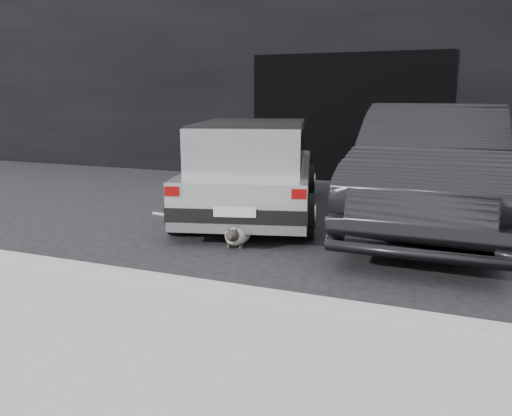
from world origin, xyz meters
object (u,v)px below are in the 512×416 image
(silver_hatchback, at_px, (253,164))
(second_car, at_px, (432,166))
(cat_siamese, at_px, (237,235))
(cat_white, at_px, (187,211))

(silver_hatchback, height_order, second_car, second_car)
(cat_siamese, height_order, cat_white, cat_white)
(silver_hatchback, height_order, cat_siamese, silver_hatchback)
(silver_hatchback, xyz_separation_m, second_car, (2.51, 0.29, 0.07))
(silver_hatchback, distance_m, second_car, 2.53)
(cat_white, bearing_deg, second_car, 101.58)
(silver_hatchback, distance_m, cat_siamese, 1.76)
(cat_siamese, distance_m, cat_white, 1.24)
(second_car, xyz_separation_m, cat_siamese, (-2.09, -1.88, -0.69))
(silver_hatchback, relative_size, cat_white, 4.99)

